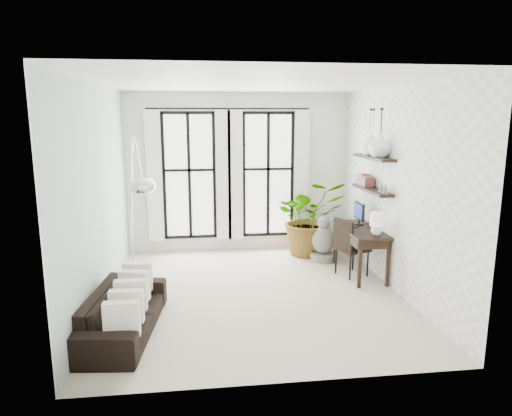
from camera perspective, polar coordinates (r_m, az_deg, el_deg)
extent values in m
plane|color=beige|center=(7.29, -0.33, -10.56)|extent=(5.00, 5.00, 0.00)
plane|color=white|center=(6.79, -0.36, 15.40)|extent=(5.00, 5.00, 0.00)
plane|color=#A7BAB0|center=(6.97, -19.06, 1.46)|extent=(0.00, 5.00, 5.00)
plane|color=white|center=(7.47, 17.08, 2.21)|extent=(0.00, 5.00, 5.00)
plane|color=white|center=(9.32, -2.17, 4.41)|extent=(4.50, 0.00, 4.50)
cube|color=white|center=(9.27, -8.34, 3.95)|extent=(1.00, 0.02, 2.50)
cube|color=white|center=(9.21, -12.59, 3.75)|extent=(0.30, 0.04, 2.60)
cube|color=white|center=(9.18, -4.09, 3.97)|extent=(0.30, 0.04, 2.60)
cube|color=white|center=(9.37, 1.51, 4.14)|extent=(1.00, 0.02, 2.50)
cube|color=white|center=(9.19, -2.60, 4.00)|extent=(0.30, 0.04, 2.60)
cube|color=white|center=(9.40, 5.72, 4.11)|extent=(0.30, 0.04, 2.60)
cylinder|color=black|center=(9.12, -3.45, 12.31)|extent=(3.20, 0.03, 0.03)
cube|color=black|center=(8.00, 14.29, 2.21)|extent=(0.25, 1.30, 0.05)
cube|color=black|center=(7.94, 14.48, 6.13)|extent=(0.25, 1.30, 0.05)
cube|color=#C83251|center=(8.49, 12.99, 3.56)|extent=(0.16, 0.04, 0.18)
cube|color=#2E4BA1|center=(8.45, 13.09, 3.52)|extent=(0.16, 0.04, 0.18)
cube|color=orange|center=(8.41, 13.20, 3.48)|extent=(0.16, 0.04, 0.18)
cube|color=#2C8530|center=(8.37, 13.30, 3.44)|extent=(0.16, 0.04, 0.18)
cube|color=#C152C0|center=(8.33, 13.41, 3.39)|extent=(0.16, 0.04, 0.18)
cube|color=#E15632|center=(8.29, 13.52, 3.35)|extent=(0.16, 0.03, 0.18)
cube|color=#4A4A4A|center=(8.24, 13.63, 3.31)|extent=(0.16, 0.03, 0.18)
cube|color=teal|center=(8.20, 13.74, 3.26)|extent=(0.16, 0.03, 0.18)
cube|color=tan|center=(8.16, 13.85, 3.22)|extent=(0.16, 0.03, 0.18)
cube|color=brown|center=(8.12, 13.96, 3.17)|extent=(0.16, 0.03, 0.18)
cone|color=gray|center=(7.62, 15.42, 2.59)|extent=(0.10, 0.10, 0.18)
cone|color=gray|center=(7.48, 15.85, 2.41)|extent=(0.10, 0.10, 0.18)
imported|color=black|center=(6.18, -16.22, -12.34)|extent=(0.96, 2.00, 0.56)
cube|color=silver|center=(5.45, -16.43, -13.16)|extent=(0.40, 0.12, 0.40)
cube|color=silver|center=(5.77, -15.88, -11.74)|extent=(0.40, 0.12, 0.40)
cube|color=silver|center=(6.09, -15.39, -10.46)|extent=(0.40, 0.12, 0.40)
cube|color=silver|center=(6.41, -14.95, -9.31)|extent=(0.40, 0.12, 0.40)
cube|color=silver|center=(6.74, -14.56, -8.27)|extent=(0.40, 0.12, 0.40)
imported|color=#2D7228|center=(9.14, 6.70, -1.19)|extent=(1.44, 1.27, 1.51)
cube|color=black|center=(8.08, 13.00, -2.64)|extent=(0.59, 1.40, 0.04)
cube|color=black|center=(8.10, 12.82, -3.32)|extent=(0.54, 1.34, 0.13)
cube|color=black|center=(7.53, 12.84, -6.91)|extent=(0.05, 0.05, 0.78)
cube|color=black|center=(7.70, 16.18, -6.67)|extent=(0.05, 0.05, 0.78)
cube|color=black|center=(8.70, 9.95, -4.32)|extent=(0.05, 0.05, 0.78)
cube|color=black|center=(8.85, 12.90, -4.17)|extent=(0.05, 0.05, 0.78)
cube|color=black|center=(8.29, 12.79, -0.37)|extent=(0.04, 0.42, 0.30)
cube|color=navy|center=(8.28, 12.63, -0.38)|extent=(0.00, 0.36, 0.24)
cube|color=black|center=(8.28, 11.67, -2.03)|extent=(0.15, 0.40, 0.02)
sphere|color=silver|center=(7.58, 14.80, -2.78)|extent=(0.18, 0.18, 0.18)
cylinder|color=white|center=(7.54, 14.88, -1.38)|extent=(0.22, 0.22, 0.22)
cube|color=black|center=(8.10, 11.94, -4.98)|extent=(0.62, 0.62, 0.05)
cube|color=black|center=(7.89, 10.83, -3.35)|extent=(0.21, 0.46, 0.53)
cylinder|color=black|center=(7.94, 10.99, -7.21)|extent=(0.03, 0.03, 0.45)
cylinder|color=black|center=(8.06, 13.61, -7.03)|extent=(0.03, 0.03, 0.45)
cylinder|color=black|center=(8.29, 10.17, -6.39)|extent=(0.03, 0.03, 0.45)
cylinder|color=black|center=(8.41, 12.69, -6.23)|extent=(0.03, 0.03, 0.45)
cylinder|color=silver|center=(7.81, -14.97, -9.04)|extent=(0.37, 0.37, 0.10)
cylinder|color=silver|center=(7.66, -15.17, -5.45)|extent=(0.04, 0.04, 1.02)
ellipsoid|color=silver|center=(5.75, -14.06, 2.68)|extent=(0.33, 0.33, 0.21)
cylinder|color=gray|center=(8.93, 8.35, -6.05)|extent=(0.48, 0.48, 0.14)
ellipsoid|color=gray|center=(8.83, 8.41, -3.98)|extent=(0.43, 0.43, 0.53)
sphere|color=gray|center=(8.75, 8.48, -1.86)|extent=(0.24, 0.24, 0.24)
imported|color=white|center=(7.69, 15.25, 7.56)|extent=(0.37, 0.37, 0.38)
imported|color=white|center=(8.06, 14.17, 7.76)|extent=(0.37, 0.37, 0.38)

